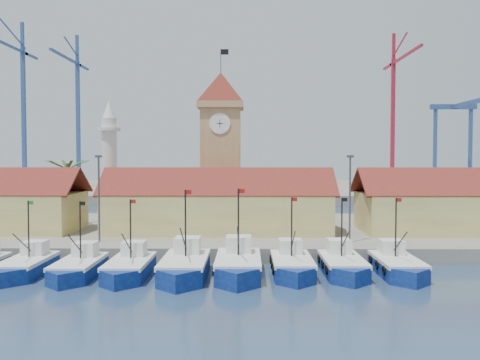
{
  "coord_description": "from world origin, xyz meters",
  "views": [
    {
      "loc": [
        3.36,
        -43.08,
        10.39
      ],
      "look_at": [
        2.57,
        18.0,
        7.69
      ],
      "focal_mm": 40.0,
      "sensor_mm": 36.0,
      "label": 1
    }
  ],
  "objects": [
    {
      "name": "boat_3",
      "position": [
        -11.18,
        2.24,
        0.71
      ],
      "size": [
        3.31,
        9.06,
        6.86
      ],
      "color": "navy",
      "rests_on": "ground"
    },
    {
      "name": "terminal",
      "position": [
        0.0,
        110.0,
        1.0
      ],
      "size": [
        240.0,
        80.0,
        2.0
      ],
      "primitive_type": "cube",
      "color": "gray",
      "rests_on": "ground"
    },
    {
      "name": "clock_tower",
      "position": [
        0.0,
        26.0,
        11.96
      ],
      "size": [
        5.8,
        5.8,
        22.7
      ],
      "color": "tan",
      "rests_on": "quay"
    },
    {
      "name": "boat_2",
      "position": [
        -15.97,
        2.85,
        0.71
      ],
      "size": [
        3.31,
        9.07,
        6.86
      ],
      "color": "navy",
      "rests_on": "ground"
    },
    {
      "name": "hall_center",
      "position": [
        0.0,
        20.0,
        3.99
      ],
      "size": [
        27.04,
        10.13,
        7.61
      ],
      "color": "#DCD079",
      "rests_on": "quay"
    },
    {
      "name": "boat_6",
      "position": [
        2.62,
        2.62,
        0.83
      ],
      "size": [
        3.86,
        10.59,
        8.01
      ],
      "color": "navy",
      "rests_on": "ground"
    },
    {
      "name": "gantry",
      "position": [
        62.0,
        106.65,
        20.04
      ],
      "size": [
        13.0,
        22.0,
        23.2
      ],
      "color": "#2C4D89",
      "rests_on": "terminal"
    },
    {
      "name": "boat_8",
      "position": [
        11.81,
        3.39,
        0.74
      ],
      "size": [
        3.44,
        9.43,
        7.14
      ],
      "color": "navy",
      "rests_on": "ground"
    },
    {
      "name": "ground",
      "position": [
        0.0,
        0.0,
        0.0
      ],
      "size": [
        400.0,
        400.0,
        0.0
      ],
      "primitive_type": "plane",
      "color": "navy",
      "rests_on": "ground"
    },
    {
      "name": "minaret",
      "position": [
        -15.0,
        28.0,
        9.73
      ],
      "size": [
        3.0,
        3.0,
        16.3
      ],
      "color": "silver",
      "rests_on": "quay"
    },
    {
      "name": "lamp_posts",
      "position": [
        0.5,
        12.0,
        6.48
      ],
      "size": [
        80.7,
        0.25,
        9.03
      ],
      "color": "#3F3F44",
      "rests_on": "quay"
    },
    {
      "name": "crane_blue_far",
      "position": [
        -57.4,
        100.15,
        27.08
      ],
      "size": [
        1.0,
        36.19,
        44.66
      ],
      "color": "#2C4D89",
      "rests_on": "terminal"
    },
    {
      "name": "boat_7",
      "position": [
        7.34,
        3.23,
        0.74
      ],
      "size": [
        3.46,
        9.48,
        7.18
      ],
      "color": "navy",
      "rests_on": "ground"
    },
    {
      "name": "crane_blue_near",
      "position": [
        -44.46,
        106.86,
        25.44
      ],
      "size": [
        1.0,
        30.82,
        42.51
      ],
      "color": "#2C4D89",
      "rests_on": "terminal"
    },
    {
      "name": "palm_tree",
      "position": [
        -20.0,
        26.0,
        6.25
      ],
      "size": [
        5.6,
        5.03,
        8.39
      ],
      "color": "brown",
      "rests_on": "quay"
    },
    {
      "name": "boat_4",
      "position": [
        -6.79,
        2.25,
        0.73
      ],
      "size": [
        3.4,
        9.31,
        7.05
      ],
      "color": "navy",
      "rests_on": "ground"
    },
    {
      "name": "boat_9",
      "position": [
        16.55,
        3.22,
        0.74
      ],
      "size": [
        3.44,
        9.43,
        7.13
      ],
      "color": "navy",
      "rests_on": "ground"
    },
    {
      "name": "crane_red_right",
      "position": [
        43.54,
        103.42,
        25.41
      ],
      "size": [
        1.0,
        33.85,
        42.01
      ],
      "color": "#A7192D",
      "rests_on": "terminal"
    },
    {
      "name": "quay",
      "position": [
        0.0,
        24.0,
        0.75
      ],
      "size": [
        140.0,
        32.0,
        1.5
      ],
      "primitive_type": "cube",
      "color": "gray",
      "rests_on": "ground"
    },
    {
      "name": "boat_5",
      "position": [
        -1.99,
        2.17,
        0.82
      ],
      "size": [
        3.83,
        10.49,
        7.94
      ],
      "color": "navy",
      "rests_on": "ground"
    }
  ]
}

